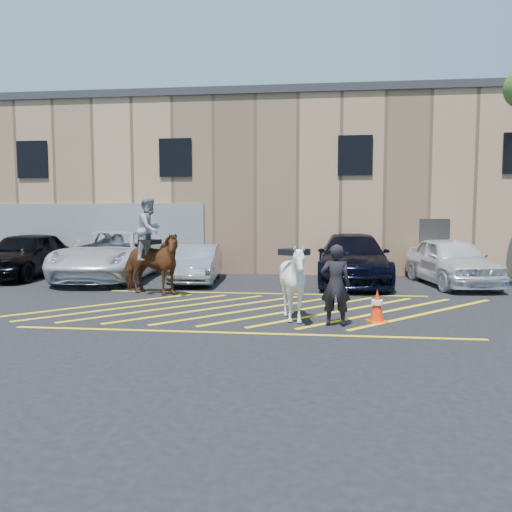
# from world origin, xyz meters

# --- Properties ---
(ground) EXTENTS (90.00, 90.00, 0.00)m
(ground) POSITION_xyz_m (0.00, 0.00, 0.00)
(ground) COLOR black
(ground) RESTS_ON ground
(car_black_suv) EXTENTS (2.21, 5.11, 1.72)m
(car_black_suv) POSITION_xyz_m (-9.27, 5.02, 0.86)
(car_black_suv) COLOR black
(car_black_suv) RESTS_ON ground
(car_white_pickup) EXTENTS (3.34, 6.56, 1.77)m
(car_white_pickup) POSITION_xyz_m (-5.85, 4.95, 0.89)
(car_white_pickup) COLOR silver
(car_white_pickup) RESTS_ON ground
(car_silver_sedan) EXTENTS (1.72, 4.08, 1.31)m
(car_silver_sedan) POSITION_xyz_m (-2.57, 4.43, 0.65)
(car_silver_sedan) COLOR #91949F
(car_silver_sedan) RESTS_ON ground
(car_blue_suv) EXTENTS (2.51, 5.85, 1.68)m
(car_blue_suv) POSITION_xyz_m (2.80, 4.86, 0.84)
(car_blue_suv) COLOR black
(car_blue_suv) RESTS_ON ground
(car_white_suv) EXTENTS (2.54, 4.95, 1.61)m
(car_white_suv) POSITION_xyz_m (6.03, 4.71, 0.81)
(car_white_suv) COLOR white
(car_white_suv) RESTS_ON ground
(handler) EXTENTS (0.65, 0.44, 1.74)m
(handler) POSITION_xyz_m (1.92, -1.88, 0.87)
(handler) COLOR black
(handler) RESTS_ON ground
(warehouse) EXTENTS (32.42, 10.20, 7.30)m
(warehouse) POSITION_xyz_m (-0.01, 11.99, 3.65)
(warehouse) COLOR tan
(warehouse) RESTS_ON ground
(hatching_zone) EXTENTS (12.60, 5.12, 0.01)m
(hatching_zone) POSITION_xyz_m (-0.00, -0.30, 0.01)
(hatching_zone) COLOR yellow
(hatching_zone) RESTS_ON ground
(mounted_bay) EXTENTS (2.38, 1.59, 2.88)m
(mounted_bay) POSITION_xyz_m (-3.33, 1.67, 1.16)
(mounted_bay) COLOR #5A3415
(mounted_bay) RESTS_ON ground
(saddled_white) EXTENTS (2.01, 2.07, 1.73)m
(saddled_white) POSITION_xyz_m (1.02, -1.53, 0.87)
(saddled_white) COLOR white
(saddled_white) RESTS_ON ground
(traffic_cone) EXTENTS (0.49, 0.49, 0.73)m
(traffic_cone) POSITION_xyz_m (2.85, -1.41, 0.37)
(traffic_cone) COLOR orange
(traffic_cone) RESTS_ON ground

